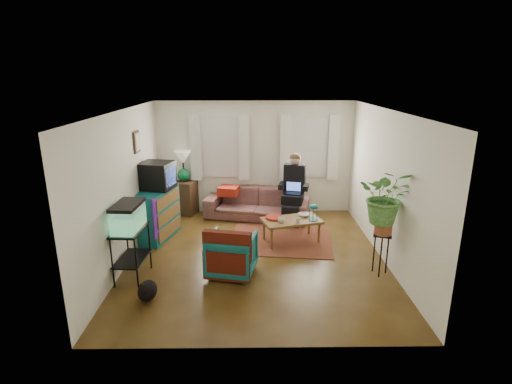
{
  "coord_description": "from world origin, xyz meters",
  "views": [
    {
      "loc": [
        -0.09,
        -6.58,
        3.18
      ],
      "look_at": [
        0.0,
        0.4,
        1.1
      ],
      "focal_mm": 28.0,
      "sensor_mm": 36.0,
      "label": 1
    }
  ],
  "objects_px": {
    "aquarium_stand": "(132,254)",
    "side_table": "(185,197)",
    "armchair": "(232,252)",
    "coffee_table": "(291,230)",
    "plant_stand": "(381,254)",
    "dresser": "(156,214)",
    "sofa": "(257,199)"
  },
  "relations": [
    {
      "from": "sofa",
      "to": "dresser",
      "type": "distance_m",
      "value": 2.32
    },
    {
      "from": "plant_stand",
      "to": "sofa",
      "type": "bearing_deg",
      "value": 126.03
    },
    {
      "from": "sofa",
      "to": "plant_stand",
      "type": "height_order",
      "value": "sofa"
    },
    {
      "from": "armchair",
      "to": "coffee_table",
      "type": "height_order",
      "value": "armchair"
    },
    {
      "from": "side_table",
      "to": "armchair",
      "type": "xyz_separation_m",
      "value": [
        1.24,
        -3.01,
        -0.01
      ]
    },
    {
      "from": "dresser",
      "to": "coffee_table",
      "type": "height_order",
      "value": "dresser"
    },
    {
      "from": "armchair",
      "to": "side_table",
      "type": "bearing_deg",
      "value": -55.76
    },
    {
      "from": "armchair",
      "to": "plant_stand",
      "type": "distance_m",
      "value": 2.43
    },
    {
      "from": "dresser",
      "to": "armchair",
      "type": "xyz_separation_m",
      "value": [
        1.58,
        -1.55,
        -0.12
      ]
    },
    {
      "from": "side_table",
      "to": "aquarium_stand",
      "type": "bearing_deg",
      "value": -96.38
    },
    {
      "from": "aquarium_stand",
      "to": "coffee_table",
      "type": "distance_m",
      "value": 3.05
    },
    {
      "from": "aquarium_stand",
      "to": "side_table",
      "type": "bearing_deg",
      "value": 87.26
    },
    {
      "from": "armchair",
      "to": "plant_stand",
      "type": "bearing_deg",
      "value": -169.26
    },
    {
      "from": "aquarium_stand",
      "to": "armchair",
      "type": "bearing_deg",
      "value": 7.77
    },
    {
      "from": "side_table",
      "to": "coffee_table",
      "type": "height_order",
      "value": "side_table"
    },
    {
      "from": "aquarium_stand",
      "to": "armchair",
      "type": "height_order",
      "value": "aquarium_stand"
    },
    {
      "from": "coffee_table",
      "to": "sofa",
      "type": "bearing_deg",
      "value": 99.04
    },
    {
      "from": "side_table",
      "to": "dresser",
      "type": "xyz_separation_m",
      "value": [
        -0.34,
        -1.47,
        0.11
      ]
    },
    {
      "from": "dresser",
      "to": "aquarium_stand",
      "type": "bearing_deg",
      "value": -76.3
    },
    {
      "from": "sofa",
      "to": "side_table",
      "type": "xyz_separation_m",
      "value": [
        -1.69,
        0.34,
        -0.06
      ]
    },
    {
      "from": "dresser",
      "to": "coffee_table",
      "type": "bearing_deg",
      "value": 8.67
    },
    {
      "from": "side_table",
      "to": "aquarium_stand",
      "type": "distance_m",
      "value": 3.15
    },
    {
      "from": "armchair",
      "to": "coffee_table",
      "type": "xyz_separation_m",
      "value": [
        1.1,
        1.29,
        -0.15
      ]
    },
    {
      "from": "side_table",
      "to": "dresser",
      "type": "height_order",
      "value": "dresser"
    },
    {
      "from": "coffee_table",
      "to": "plant_stand",
      "type": "xyz_separation_m",
      "value": [
        1.32,
        -1.34,
        0.12
      ]
    },
    {
      "from": "coffee_table",
      "to": "plant_stand",
      "type": "bearing_deg",
      "value": -61.68
    },
    {
      "from": "side_table",
      "to": "aquarium_stand",
      "type": "relative_size",
      "value": 0.94
    },
    {
      "from": "sofa",
      "to": "side_table",
      "type": "bearing_deg",
      "value": -178.15
    },
    {
      "from": "sofa",
      "to": "plant_stand",
      "type": "xyz_separation_m",
      "value": [
        1.98,
        -2.72,
        -0.1
      ]
    },
    {
      "from": "aquarium_stand",
      "to": "plant_stand",
      "type": "xyz_separation_m",
      "value": [
        4.02,
        0.07,
        -0.06
      ]
    },
    {
      "from": "aquarium_stand",
      "to": "plant_stand",
      "type": "bearing_deg",
      "value": 4.61
    },
    {
      "from": "side_table",
      "to": "armchair",
      "type": "distance_m",
      "value": 3.26
    }
  ]
}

